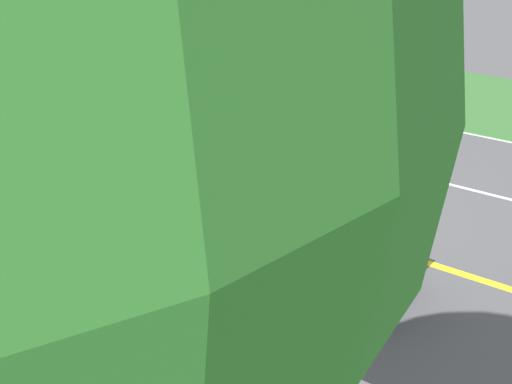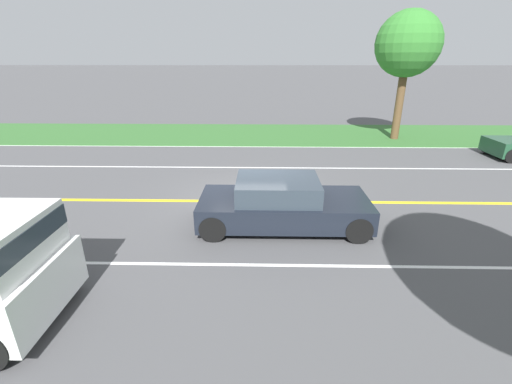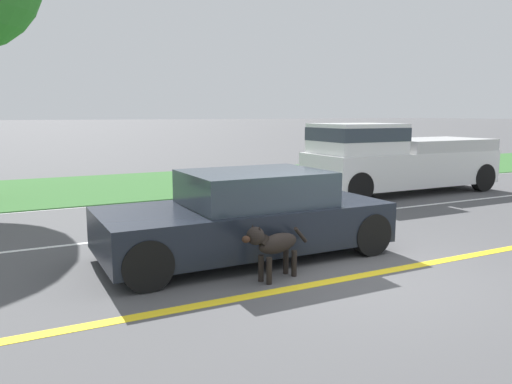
# 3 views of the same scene
# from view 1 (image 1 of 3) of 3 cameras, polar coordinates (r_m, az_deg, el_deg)

# --- Properties ---
(ground_plane) EXTENTS (400.00, 400.00, 0.00)m
(ground_plane) POSITION_cam_1_polar(r_m,az_deg,el_deg) (14.05, 1.86, -1.90)
(ground_plane) COLOR #4C4C4F
(centre_divider_line) EXTENTS (0.18, 160.00, 0.01)m
(centre_divider_line) POSITION_cam_1_polar(r_m,az_deg,el_deg) (14.05, 1.86, -1.88)
(centre_divider_line) COLOR yellow
(centre_divider_line) RESTS_ON ground
(lane_edge_line_left) EXTENTS (0.14, 160.00, 0.01)m
(lane_edge_line_left) POSITION_cam_1_polar(r_m,az_deg,el_deg) (19.80, 13.66, 5.23)
(lane_edge_line_left) COLOR white
(lane_edge_line_left) RESTS_ON ground
(lane_dash_same_dir) EXTENTS (0.10, 160.00, 0.01)m
(lane_dash_same_dir) POSITION_cam_1_polar(r_m,az_deg,el_deg) (11.70, -8.15, -7.83)
(lane_dash_same_dir) COLOR white
(lane_dash_same_dir) RESTS_ON ground
(lane_dash_oncoming) EXTENTS (0.10, 160.00, 0.01)m
(lane_dash_oncoming) POSITION_cam_1_polar(r_m,az_deg,el_deg) (16.81, 8.75, 2.29)
(lane_dash_oncoming) COLOR white
(lane_dash_oncoming) RESTS_ON ground
(grass_verge_left) EXTENTS (6.00, 160.00, 0.03)m
(grass_verge_left) POSITION_cam_1_polar(r_m,az_deg,el_deg) (22.48, 16.82, 7.12)
(grass_verge_left) COLOR #33662D
(grass_verge_left) RESTS_ON ground
(ego_car) EXTENTS (1.92, 4.36, 1.31)m
(ego_car) POSITION_cam_1_polar(r_m,az_deg,el_deg) (12.11, 1.26, -3.11)
(ego_car) COLOR black
(ego_car) RESTS_ON ground
(dog) EXTENTS (0.45, 1.17, 0.79)m
(dog) POSITION_cam_1_polar(r_m,az_deg,el_deg) (12.96, 5.20, -1.91)
(dog) COLOR black
(dog) RESTS_ON ground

